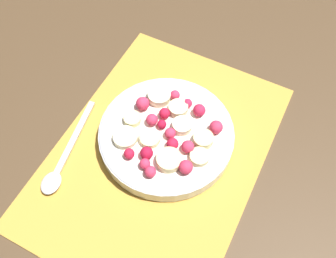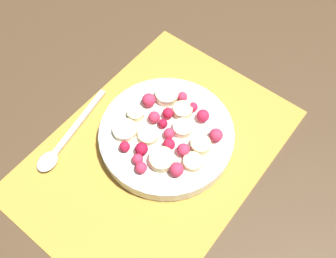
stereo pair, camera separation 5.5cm
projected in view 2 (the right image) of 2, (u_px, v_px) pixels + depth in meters
The scene contains 4 objects.
ground_plane at pixel (156, 152), 0.58m from camera, with size 3.00×3.00×0.00m, color #4C3823.
placemat at pixel (156, 151), 0.57m from camera, with size 0.42×0.30×0.01m.
fruit_bowl at pixel (168, 135), 0.56m from camera, with size 0.20×0.20×0.05m.
spoon at pixel (60, 146), 0.57m from camera, with size 0.17×0.05×0.01m.
Camera 2 is at (0.20, 0.18, 0.51)m, focal length 40.00 mm.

